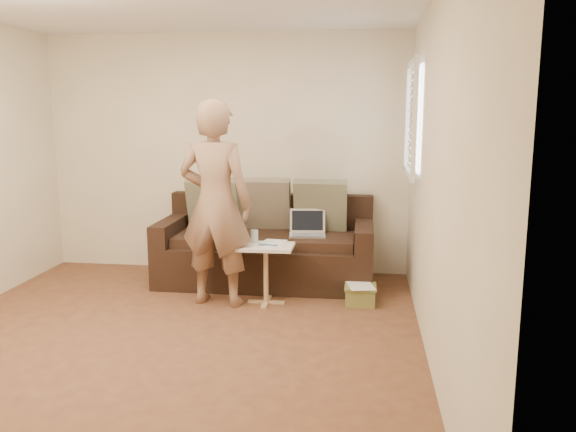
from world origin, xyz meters
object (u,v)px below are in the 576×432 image
object	(u,v)px
laptop_white	(216,235)
side_table	(266,274)
person	(215,204)
laptop_silver	(307,236)
drinking_glass	(254,236)
sofa	(266,242)
striped_box	(360,294)

from	to	relation	value
laptop_white	side_table	distance (m)	0.84
person	side_table	xyz separation A→B (m)	(0.45, 0.05, -0.66)
laptop_white	laptop_silver	bearing A→B (deg)	0.16
laptop_silver	laptop_white	size ratio (longest dim) A/B	1.04
side_table	drinking_glass	world-z (taller)	drinking_glass
laptop_silver	side_table	distance (m)	0.73
laptop_silver	laptop_white	world-z (taller)	laptop_white
laptop_white	side_table	size ratio (longest dim) A/B	0.63
sofa	striped_box	xyz separation A→B (m)	(0.99, -0.58, -0.33)
laptop_silver	drinking_glass	distance (m)	0.69
laptop_white	striped_box	distance (m)	1.60
sofa	laptop_white	distance (m)	0.53
side_table	striped_box	distance (m)	0.90
laptop_white	person	xyz separation A→B (m)	(0.16, -0.58, 0.42)
sofa	laptop_silver	size ratio (longest dim) A/B	6.01
person	drinking_glass	world-z (taller)	person
sofa	striped_box	world-z (taller)	sofa
person	side_table	world-z (taller)	person
person	striped_box	distance (m)	1.58
laptop_silver	side_table	xyz separation A→B (m)	(-0.33, -0.61, -0.24)
striped_box	laptop_silver	bearing A→B (deg)	136.78
person	side_table	distance (m)	0.81
person	drinking_glass	size ratio (longest dim) A/B	15.73
laptop_silver	person	xyz separation A→B (m)	(-0.78, -0.66, 0.42)
side_table	laptop_silver	bearing A→B (deg)	61.79
laptop_white	drinking_glass	world-z (taller)	drinking_glass
laptop_white	person	distance (m)	0.74
laptop_white	side_table	xyz separation A→B (m)	(0.61, -0.53, -0.24)
side_table	striped_box	size ratio (longest dim) A/B	1.92
person	striped_box	bearing A→B (deg)	-166.13
striped_box	sofa	bearing A→B (deg)	149.52
laptop_silver	laptop_white	distance (m)	0.94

